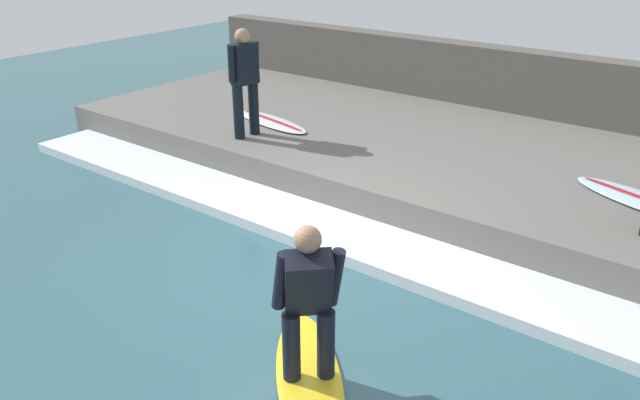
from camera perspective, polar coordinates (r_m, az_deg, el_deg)
ground_plane at (r=7.26m, az=-2.22°, el=-6.25°), size 28.00×28.00×0.00m
concrete_ledge at (r=9.88m, az=10.91°, el=3.64°), size 4.40×12.69×0.52m
back_wall at (r=11.88m, az=16.57°, el=9.34°), size 0.50×13.32×1.60m
wave_foam_crest at (r=7.82m, az=1.78°, el=-3.21°), size 0.99×12.06×0.14m
surfboard_riding at (r=5.67m, az=-1.01°, el=-15.98°), size 1.77×1.74×0.06m
surfer_riding at (r=5.16m, az=-1.08°, el=-8.87°), size 0.56×0.56×1.46m
surfer_waiting_far at (r=9.78m, az=-6.92°, el=11.08°), size 0.57×0.31×1.68m
surfboard_waiting_far at (r=10.62m, az=-4.44°, el=7.17°), size 0.80×1.76×0.07m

